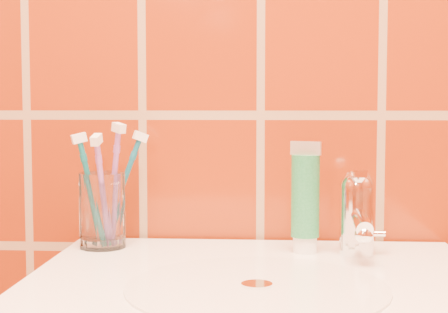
{
  "coord_description": "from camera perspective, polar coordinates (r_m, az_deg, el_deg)",
  "views": [
    {
      "loc": [
        0.01,
        0.15,
        1.06
      ],
      "look_at": [
        -0.05,
        1.08,
        0.99
      ],
      "focal_mm": 55.0,
      "sensor_mm": 36.0,
      "label": 1
    }
  ],
  "objects": [
    {
      "name": "toothbrush_0",
      "position": [
        1.0,
        -9.19,
        -2.45
      ],
      "size": [
        0.09,
        0.09,
        0.19
      ],
      "primitive_type": null,
      "rotation": [
        0.18,
        0.0,
        0.84
      ],
      "color": "#85489A",
      "rests_on": "glass_tumbler"
    },
    {
      "name": "glass_tumbler",
      "position": [
        1.01,
        -10.08,
        -4.42
      ],
      "size": [
        0.09,
        0.09,
        0.11
      ],
      "primitive_type": "cylinder",
      "rotation": [
        0.0,
        0.0,
        -0.34
      ],
      "color": "white",
      "rests_on": "pedestal_sink"
    },
    {
      "name": "toothpaste_tube",
      "position": [
        0.97,
        6.77,
        -3.68
      ],
      "size": [
        0.04,
        0.04,
        0.16
      ],
      "rotation": [
        0.0,
        0.0,
        -0.39
      ],
      "color": "white",
      "rests_on": "pedestal_sink"
    },
    {
      "name": "toothbrush_3",
      "position": [
        0.99,
        -10.05,
        -3.02
      ],
      "size": [
        0.04,
        0.12,
        0.19
      ],
      "primitive_type": null,
      "rotation": [
        0.29,
        0.0,
        -0.1
      ],
      "color": "#8B4CA3",
      "rests_on": "glass_tumbler"
    },
    {
      "name": "toothbrush_1",
      "position": [
        1.03,
        -8.55,
        -2.7
      ],
      "size": [
        0.13,
        0.12,
        0.18
      ],
      "primitive_type": null,
      "rotation": [
        0.37,
        0.0,
        2.01
      ],
      "color": "#0C4F6A",
      "rests_on": "glass_tumbler"
    },
    {
      "name": "toothbrush_2",
      "position": [
        1.0,
        -10.93,
        -2.92
      ],
      "size": [
        0.09,
        0.08,
        0.18
      ],
      "primitive_type": null,
      "rotation": [
        0.22,
        0.0,
        -1.09
      ],
      "color": "#0C606A",
      "rests_on": "glass_tumbler"
    },
    {
      "name": "faucet",
      "position": [
        0.96,
        11.03,
        -4.37
      ],
      "size": [
        0.05,
        0.11,
        0.12
      ],
      "color": "white",
      "rests_on": "pedestal_sink"
    }
  ]
}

